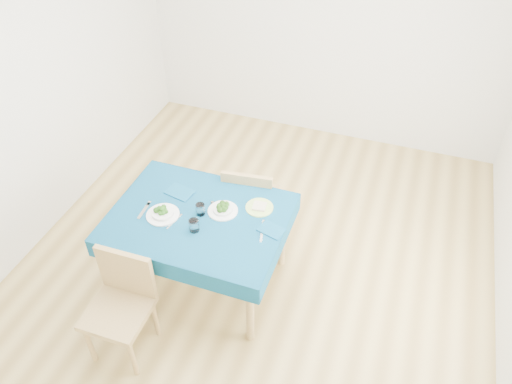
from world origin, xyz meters
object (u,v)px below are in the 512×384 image
(bowl_near, at_px, (162,212))
(side_plate, at_px, (259,207))
(chair_near, at_px, (115,303))
(chair_far, at_px, (252,189))
(bowl_far, at_px, (223,208))
(table, at_px, (202,250))

(bowl_near, xyz_separation_m, side_plate, (0.67, 0.32, -0.03))
(chair_near, distance_m, chair_far, 1.54)
(chair_far, xyz_separation_m, bowl_near, (-0.45, -0.76, 0.26))
(chair_near, bearing_deg, chair_far, 70.59)
(chair_far, relative_size, side_plate, 4.93)
(chair_far, distance_m, bowl_far, 0.62)
(table, bearing_deg, bowl_near, -162.51)
(bowl_near, bearing_deg, bowl_far, 24.87)
(chair_near, height_order, bowl_far, chair_near)
(side_plate, bearing_deg, chair_near, -124.54)
(bowl_far, height_order, side_plate, bowl_far)
(chair_far, height_order, bowl_near, chair_far)
(bowl_far, distance_m, side_plate, 0.29)
(chair_near, height_order, bowl_near, chair_near)
(chair_near, distance_m, bowl_far, 1.04)
(chair_near, relative_size, chair_far, 1.00)
(chair_near, distance_m, side_plate, 1.27)
(table, height_order, chair_near, chair_near)
(bowl_near, bearing_deg, chair_far, 59.14)
(bowl_near, relative_size, bowl_far, 1.09)
(bowl_near, height_order, bowl_far, bowl_near)
(bowl_far, relative_size, side_plate, 1.07)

